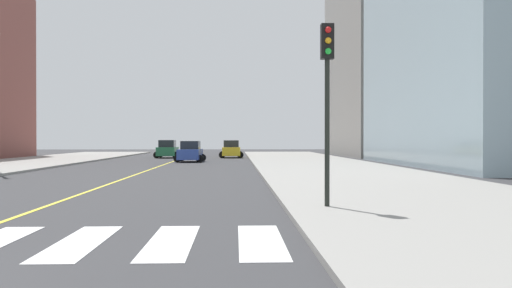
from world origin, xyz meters
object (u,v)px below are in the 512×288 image
Objects in this scene: car_blue_nearest at (190,152)px; car_green_third at (168,150)px; car_yellow_second at (231,150)px; traffic_light_near_corner at (327,79)px.

car_green_third is (-3.42, 11.32, 0.03)m from car_blue_nearest.
traffic_light_near_corner is at bearing 93.23° from car_yellow_second.
car_yellow_second is 7.06m from car_green_third.
car_green_third is at bearing -71.08° from car_blue_nearest.
car_blue_nearest is at bearing -79.37° from traffic_light_near_corner.
car_blue_nearest is 0.84× the size of traffic_light_near_corner.
car_blue_nearest is 0.98× the size of car_green_third.
car_yellow_second is (3.64, 11.67, 0.02)m from car_blue_nearest.
traffic_light_near_corner is (6.72, -35.79, 2.88)m from car_blue_nearest.
traffic_light_near_corner reaches higher than car_green_third.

